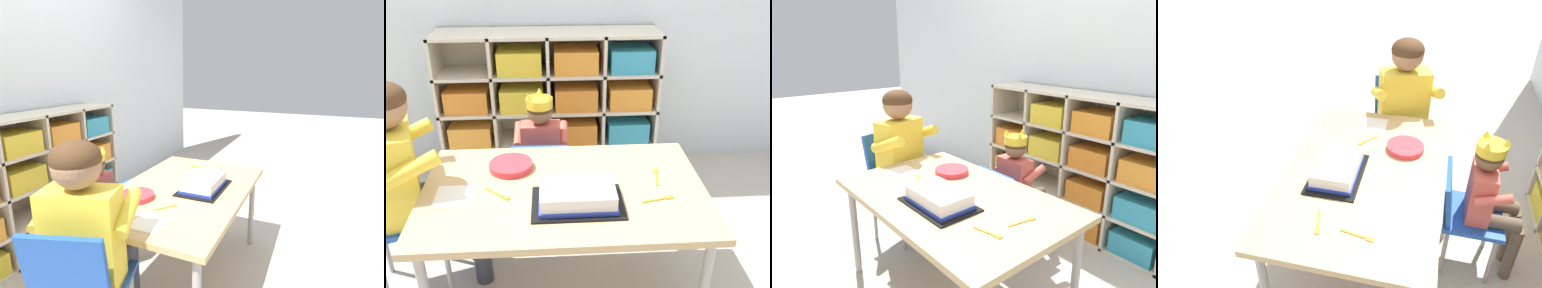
% 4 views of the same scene
% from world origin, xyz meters
% --- Properties ---
extents(ground, '(16.00, 16.00, 0.00)m').
position_xyz_m(ground, '(0.00, 0.00, 0.00)').
color(ground, '#BCB2A3').
extents(classroom_back_wall, '(5.73, 0.10, 2.87)m').
position_xyz_m(classroom_back_wall, '(0.00, 1.39, 1.44)').
color(classroom_back_wall, silver).
rests_on(classroom_back_wall, ground).
extents(storage_cubby_shelf, '(1.43, 0.33, 1.00)m').
position_xyz_m(storage_cubby_shelf, '(-0.03, 1.17, 0.47)').
color(storage_cubby_shelf, beige).
rests_on(storage_cubby_shelf, ground).
extents(activity_table, '(1.19, 0.75, 0.60)m').
position_xyz_m(activity_table, '(0.00, 0.00, 0.55)').
color(activity_table, tan).
rests_on(activity_table, ground).
extents(classroom_chair_blue, '(0.32, 0.32, 0.59)m').
position_xyz_m(classroom_chair_blue, '(-0.11, 0.52, 0.36)').
color(classroom_chair_blue, '#1E4CA8').
rests_on(classroom_chair_blue, ground).
extents(child_with_crown, '(0.30, 0.31, 0.82)m').
position_xyz_m(child_with_crown, '(-0.10, 0.62, 0.51)').
color(child_with_crown, '#D15647').
rests_on(child_with_crown, ground).
extents(classroom_chair_adult_side, '(0.44, 0.43, 0.75)m').
position_xyz_m(classroom_chair_adult_side, '(-0.77, 0.09, 0.46)').
color(classroom_chair_adult_side, '#1E4CA8').
rests_on(classroom_chair_adult_side, ground).
extents(adult_helper_seated, '(0.48, 0.46, 1.05)m').
position_xyz_m(adult_helper_seated, '(-0.65, 0.13, 0.65)').
color(adult_helper_seated, yellow).
rests_on(adult_helper_seated, ground).
extents(birthday_cake_on_tray, '(0.36, 0.24, 0.08)m').
position_xyz_m(birthday_cake_on_tray, '(0.05, -0.12, 0.64)').
color(birthday_cake_on_tray, black).
rests_on(birthday_cake_on_tray, activity_table).
extents(paper_plate_stack, '(0.20, 0.20, 0.03)m').
position_xyz_m(paper_plate_stack, '(-0.23, 0.17, 0.62)').
color(paper_plate_stack, '#DB333D').
rests_on(paper_plate_stack, activity_table).
extents(paper_napkin_square, '(0.16, 0.16, 0.00)m').
position_xyz_m(paper_napkin_square, '(-0.45, -0.04, 0.61)').
color(paper_napkin_square, white).
rests_on(paper_napkin_square, activity_table).
extents(fork_at_table_front_edge, '(0.04, 0.14, 0.00)m').
position_xyz_m(fork_at_table_front_edge, '(0.41, 0.07, 0.61)').
color(fork_at_table_front_edge, orange).
rests_on(fork_at_table_front_edge, activity_table).
extents(fork_beside_plate_stack, '(0.14, 0.05, 0.00)m').
position_xyz_m(fork_beside_plate_stack, '(0.38, -0.11, 0.61)').
color(fork_beside_plate_stack, orange).
rests_on(fork_beside_plate_stack, activity_table).
extents(fork_near_cake_tray, '(0.11, 0.10, 0.00)m').
position_xyz_m(fork_near_cake_tray, '(-0.27, -0.04, 0.61)').
color(fork_near_cake_tray, orange).
rests_on(fork_near_cake_tray, activity_table).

